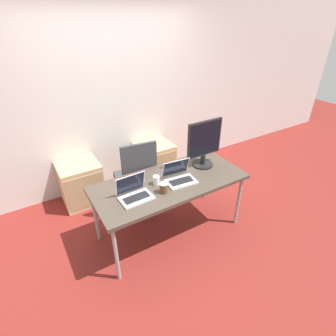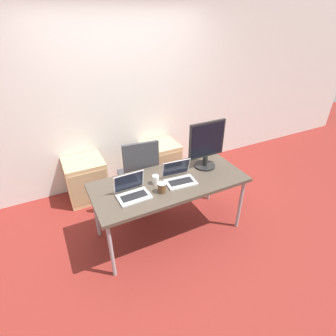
# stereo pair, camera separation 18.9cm
# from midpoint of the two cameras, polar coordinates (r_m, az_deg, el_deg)

# --- Properties ---
(ground_plane) EXTENTS (14.00, 14.00, 0.00)m
(ground_plane) POSITION_cam_midpoint_polar(r_m,az_deg,el_deg) (3.41, -1.29, -13.38)
(ground_plane) COLOR maroon
(wall_back) EXTENTS (10.00, 0.05, 2.60)m
(wall_back) POSITION_cam_midpoint_polar(r_m,az_deg,el_deg) (3.94, -12.61, 14.24)
(wall_back) COLOR silver
(wall_back) RESTS_ON ground_plane
(desk) EXTENTS (1.74, 0.76, 0.75)m
(desk) POSITION_cam_midpoint_polar(r_m,az_deg,el_deg) (2.97, -1.45, -3.67)
(desk) COLOR #473D33
(desk) RESTS_ON ground_plane
(office_chair) EXTENTS (0.56, 0.59, 1.07)m
(office_chair) POSITION_cam_midpoint_polar(r_m,az_deg,el_deg) (3.55, -8.38, -3.38)
(office_chair) COLOR #232326
(office_chair) RESTS_ON ground_plane
(cabinet_left) EXTENTS (0.54, 0.51, 0.61)m
(cabinet_left) POSITION_cam_midpoint_polar(r_m,az_deg,el_deg) (3.93, -19.76, -3.10)
(cabinet_left) COLOR tan
(cabinet_left) RESTS_ON ground_plane
(cabinet_right) EXTENTS (0.54, 0.51, 0.61)m
(cabinet_right) POSITION_cam_midpoint_polar(r_m,az_deg,el_deg) (4.23, -4.24, 1.40)
(cabinet_right) COLOR tan
(cabinet_right) RESTS_ON ground_plane
(laptop_left) EXTENTS (0.35, 0.30, 0.23)m
(laptop_left) POSITION_cam_midpoint_polar(r_m,az_deg,el_deg) (2.92, 0.62, -1.96)
(laptop_left) COLOR silver
(laptop_left) RESTS_ON desk
(laptop_right) EXTENTS (0.34, 0.26, 0.23)m
(laptop_right) POSITION_cam_midpoint_polar(r_m,az_deg,el_deg) (2.71, -9.33, -5.45)
(laptop_right) COLOR silver
(laptop_right) RESTS_ON desk
(monitor) EXTENTS (0.47, 0.25, 0.58)m
(monitor) POSITION_cam_midpoint_polar(r_m,az_deg,el_deg) (3.13, 6.14, 5.23)
(monitor) COLOR black
(monitor) RESTS_ON desk
(coffee_cup_white) EXTENTS (0.07, 0.07, 0.10)m
(coffee_cup_white) POSITION_cam_midpoint_polar(r_m,az_deg,el_deg) (2.86, -4.47, -2.72)
(coffee_cup_white) COLOR white
(coffee_cup_white) RESTS_ON desk
(coffee_cup_brown) EXTENTS (0.09, 0.09, 0.11)m
(coffee_cup_brown) POSITION_cam_midpoint_polar(r_m,az_deg,el_deg) (2.73, -2.95, -4.38)
(coffee_cup_brown) COLOR brown
(coffee_cup_brown) RESTS_ON desk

